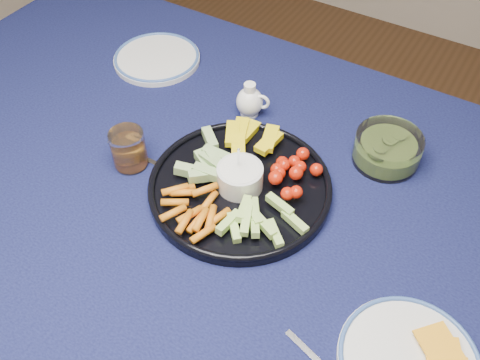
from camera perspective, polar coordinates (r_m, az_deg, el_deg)
The scene contains 8 objects.
dining_table at distance 1.04m, azimuth -1.84°, elevation -5.98°, with size 1.67×1.07×0.75m.
crudite_platter at distance 0.98m, azimuth -0.13°, elevation -0.38°, with size 0.34×0.34×0.11m.
creamer_pitcher at distance 1.13m, azimuth 1.07°, elevation 8.38°, with size 0.07×0.06×0.08m.
pickle_bowl at distance 1.07m, azimuth 15.42°, elevation 3.11°, with size 0.13×0.13×0.06m.
cheese_plate at distance 0.84m, azimuth 17.66°, elevation -17.83°, with size 0.21×0.21×0.02m.
juice_tumbler at distance 1.04m, azimuth -11.76°, elevation 3.06°, with size 0.07×0.07×0.08m.
fork_left at distance 1.06m, azimuth -10.11°, elevation 2.24°, with size 0.16×0.02×0.00m.
side_plate_extra at distance 1.31m, azimuth -8.86°, elevation 12.74°, with size 0.20×0.20×0.02m.
Camera 1 is at (0.35, -0.51, 1.49)m, focal length 40.00 mm.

